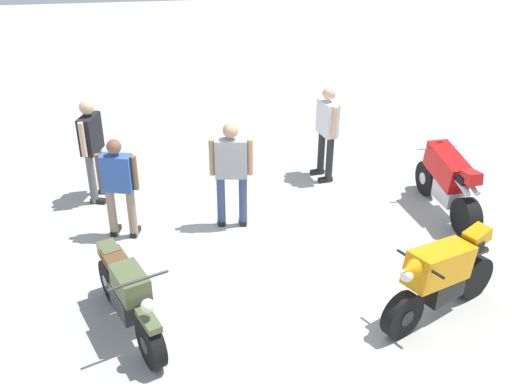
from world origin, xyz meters
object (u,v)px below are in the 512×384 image
Objects in this scene: person_in_white_shirt at (327,127)px; person_in_black_shirt at (92,143)px; motorcycle_olive_vintage at (128,297)px; person_in_blue_shirt at (118,183)px; person_in_gray_shirt at (231,168)px; motorcycle_orange_sportbike at (441,276)px; motorcycle_red_sportbike at (448,180)px.

person_in_black_shirt reaches higher than person_in_white_shirt.
person_in_black_shirt is at bearing 168.58° from motorcycle_olive_vintage.
person_in_black_shirt is at bearing -8.90° from person_in_white_shirt.
person_in_white_shirt reaches higher than person_in_blue_shirt.
motorcycle_orange_sportbike is at bearing -129.55° from person_in_gray_shirt.
motorcycle_olive_vintage is 5.03m from person_in_white_shirt.
motorcycle_orange_sportbike is (1.17, 2.45, 0.00)m from motorcycle_red_sportbike.
motorcycle_orange_sportbike reaches higher than motorcycle_olive_vintage.
motorcycle_orange_sportbike is (-3.84, 0.27, 0.11)m from motorcycle_olive_vintage.
person_in_gray_shirt is (3.52, -0.08, 0.42)m from motorcycle_red_sportbike.
person_in_white_shirt is 0.99× the size of person_in_gray_shirt.
person_in_black_shirt is at bearing 36.54° from person_in_blue_shirt.
motorcycle_orange_sportbike is at bearing -21.62° from person_in_black_shirt.
person_in_white_shirt is at bearing -44.61° from person_in_gray_shirt.
motorcycle_red_sportbike is at bearing -74.52° from person_in_blue_shirt.
motorcycle_olive_vintage is 1.04× the size of person_in_black_shirt.
person_in_blue_shirt is at bearing -59.12° from motorcycle_orange_sportbike.
person_in_white_shirt is at bearing -51.43° from person_in_blue_shirt.
person_in_black_shirt is (4.54, -3.75, 0.44)m from motorcycle_orange_sportbike.
motorcycle_red_sportbike and motorcycle_orange_sportbike have the same top height.
motorcycle_red_sportbike is at bearing 90.77° from motorcycle_olive_vintage.
person_in_white_shirt reaches higher than motorcycle_olive_vintage.
motorcycle_orange_sportbike is 1.04× the size of person_in_white_shirt.
person_in_white_shirt reaches higher than motorcycle_red_sportbike.
person_in_white_shirt is at bearing 115.02° from motorcycle_olive_vintage.
person_in_blue_shirt is 0.93× the size of person_in_gray_shirt.
person_in_blue_shirt is at bearing 86.51° from motorcycle_red_sportbike.
person_in_gray_shirt is (2.34, -2.53, 0.42)m from motorcycle_orange_sportbike.
person_in_gray_shirt is at bearing -71.85° from person_in_blue_shirt.
person_in_black_shirt reaches higher than motorcycle_red_sportbike.
person_in_white_shirt is (-3.36, -3.71, 0.52)m from motorcycle_olive_vintage.
motorcycle_red_sportbike is 1.05× the size of motorcycle_olive_vintage.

